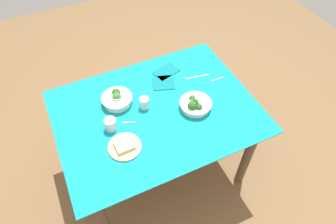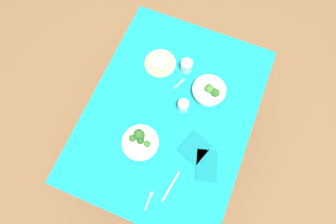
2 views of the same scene
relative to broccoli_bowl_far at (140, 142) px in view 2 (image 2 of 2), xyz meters
name	(u,v)px [view 2 (image 2 of 2)]	position (x,y,z in m)	size (l,w,h in m)	color
ground_plane	(169,140)	(0.25, -0.09, -0.80)	(6.00, 6.00, 0.00)	brown
dining_table	(170,118)	(0.25, -0.09, -0.15)	(1.37, 1.03, 0.77)	teal
broccoli_bowl_far	(140,142)	(0.00, 0.00, 0.00)	(0.22, 0.22, 0.10)	white
broccoli_bowl_near	(209,91)	(0.47, -0.27, 0.00)	(0.21, 0.21, 0.10)	white
bread_side_plate	(160,63)	(0.55, 0.10, -0.02)	(0.21, 0.21, 0.04)	#D6B27A
water_glass_center	(183,106)	(0.31, -0.16, 0.01)	(0.07, 0.07, 0.08)	silver
water_glass_side	(186,66)	(0.58, -0.08, 0.01)	(0.08, 0.08, 0.09)	silver
fork_by_far_bowl	(180,83)	(0.46, -0.07, -0.03)	(0.09, 0.05, 0.00)	#B7B7BC
fork_by_near_bowl	(149,200)	(-0.29, -0.18, -0.03)	(0.11, 0.01, 0.00)	#B7B7BC
table_knife_left	(171,186)	(-0.17, -0.27, -0.03)	(0.20, 0.01, 0.00)	#B7B7BC
napkin_folded_upper	(207,165)	(0.02, -0.42, -0.03)	(0.19, 0.13, 0.01)	#0F777D
napkin_folded_lower	(195,148)	(0.10, -0.32, -0.03)	(0.16, 0.15, 0.01)	#0F777D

